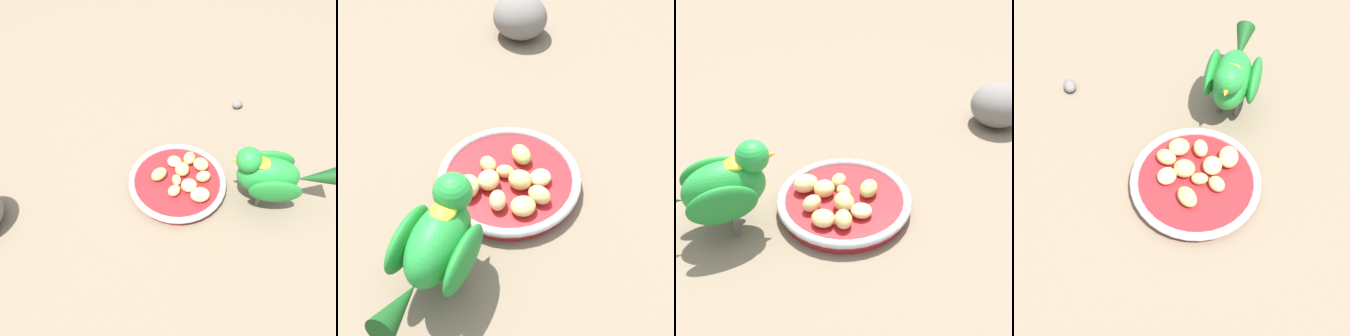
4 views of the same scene
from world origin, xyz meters
TOP-DOWN VIEW (x-y plane):
  - ground_plane at (0.00, 0.00)m, footprint 4.00×4.00m
  - feeding_bowl at (-0.01, -0.02)m, footprint 0.20×0.20m
  - apple_piece_0 at (-0.00, -0.05)m, footprint 0.03×0.03m
  - apple_piece_1 at (-0.05, -0.03)m, footprint 0.03×0.04m
  - apple_piece_2 at (-0.01, 0.00)m, footprint 0.04×0.04m
  - apple_piece_3 at (-0.04, 0.01)m, footprint 0.03×0.03m
  - apple_piece_4 at (-0.01, 0.03)m, footprint 0.03×0.04m
  - apple_piece_5 at (0.03, 0.01)m, footprint 0.04×0.04m
  - apple_piece_6 at (0.01, 0.03)m, footprint 0.04×0.04m
  - apple_piece_7 at (0.02, -0.03)m, footprint 0.04×0.04m
  - apple_piece_8 at (-0.01, -0.03)m, footprint 0.03×0.03m
  - apple_piece_9 at (0.05, -0.04)m, footprint 0.05×0.05m
  - parrot at (0.15, 0.04)m, footprint 0.18×0.13m
  - rock_large at (-0.27, -0.29)m, footprint 0.10×0.11m

SIDE VIEW (x-z plane):
  - ground_plane at x=0.00m, z-range 0.00..0.00m
  - feeding_bowl at x=-0.01m, z-range 0.00..0.03m
  - apple_piece_3 at x=-0.04m, z-range 0.02..0.04m
  - apple_piece_8 at x=-0.01m, z-range 0.02..0.04m
  - apple_piece_0 at x=0.00m, z-range 0.02..0.04m
  - apple_piece_6 at x=0.01m, z-range 0.02..0.04m
  - apple_piece_4 at x=-0.01m, z-range 0.02..0.04m
  - apple_piece_1 at x=-0.05m, z-range 0.02..0.04m
  - apple_piece_5 at x=0.03m, z-range 0.02..0.04m
  - apple_piece_7 at x=0.02m, z-range 0.02..0.04m
  - apple_piece_2 at x=-0.01m, z-range 0.02..0.04m
  - apple_piece_9 at x=0.05m, z-range 0.02..0.04m
  - rock_large at x=-0.27m, z-range 0.00..0.08m
  - parrot at x=0.15m, z-range 0.01..0.15m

